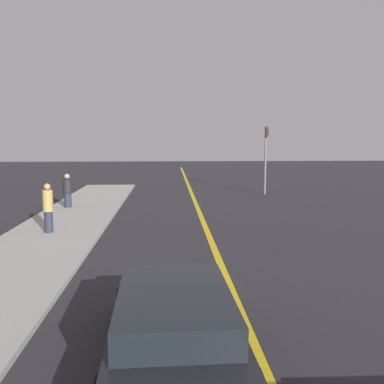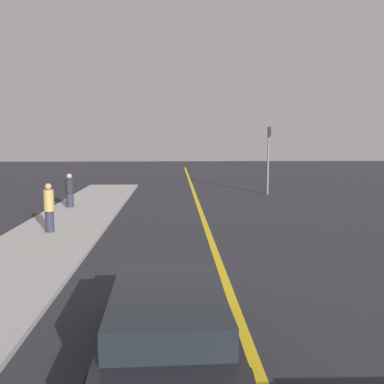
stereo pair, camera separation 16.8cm
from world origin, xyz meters
name	(u,v)px [view 1 (the left image)]	position (x,y,z in m)	size (l,w,h in m)	color
road_center_line	(202,219)	(0.00, 18.00, 0.00)	(0.20, 60.00, 0.01)	gold
sidewalk_left	(51,236)	(-5.30, 14.96, 0.06)	(3.23, 29.92, 0.12)	#9E9E99
car_ahead_center	(174,327)	(-1.29, 6.66, 0.60)	(2.01, 4.59, 1.21)	black
pedestrian_mid_group	(48,208)	(-5.45, 15.28, 0.96)	(0.34, 0.34, 1.68)	#282D3D
pedestrian_far_standing	(68,191)	(-6.03, 20.56, 0.89)	(0.39, 0.39, 1.56)	#282D3D
traffic_light	(266,153)	(4.28, 25.39, 2.43)	(0.18, 0.40, 3.94)	slate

